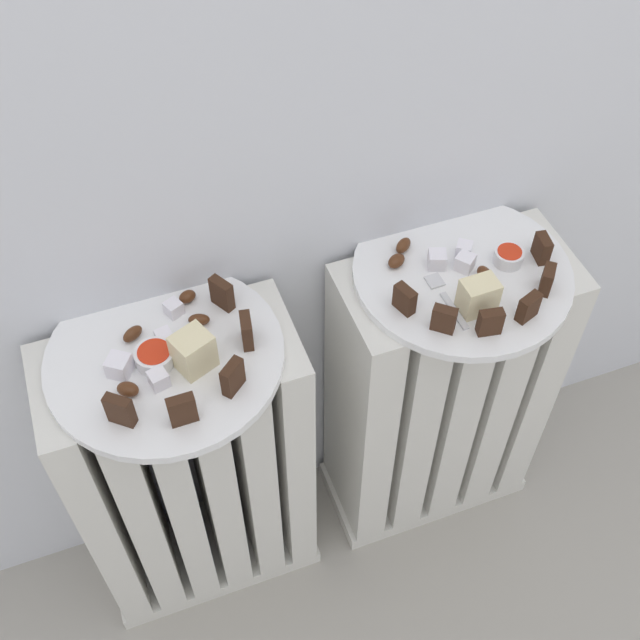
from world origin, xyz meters
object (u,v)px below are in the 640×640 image
radiator_right (437,397)px  plate_left (165,356)px  plate_right (462,273)px  jam_bowl_left (155,356)px  radiator_left (194,474)px  jam_bowl_right (509,256)px  fork (445,297)px

radiator_right → plate_left: bearing=180.0°
plate_right → jam_bowl_left: bearing=-178.8°
plate_right → radiator_left: bearing=-180.0°
plate_left → jam_bowl_right: bearing=-0.9°
radiator_left → radiator_right: bearing=-0.0°
radiator_right → plate_left: 0.48m
radiator_left → fork: (0.35, -0.03, 0.29)m
radiator_left → jam_bowl_right: jam_bowl_right is taller
radiator_left → jam_bowl_left: 0.30m
jam_bowl_left → fork: bearing=-4.2°
plate_right → fork: bearing=-140.5°
radiator_left → radiator_right: same height
plate_left → jam_bowl_right: jam_bowl_right is taller
radiator_right → fork: (-0.04, -0.03, 0.29)m
plate_right → jam_bowl_right: bearing=-6.9°
jam_bowl_left → radiator_left: bearing=37.2°
radiator_right → jam_bowl_left: (-0.40, -0.01, 0.30)m
plate_right → jam_bowl_left: 0.40m
plate_right → jam_bowl_left: size_ratio=6.06×
radiator_left → jam_bowl_left: (-0.01, -0.01, 0.30)m
jam_bowl_right → fork: size_ratio=0.40×
jam_bowl_left → fork: jam_bowl_left is taller
plate_left → fork: size_ratio=2.96×
plate_left → fork: fork is taller
radiator_left → plate_right: (0.39, 0.00, 0.29)m
fork → jam_bowl_right: bearing=15.0°
radiator_right → fork: 0.30m
radiator_right → jam_bowl_right: (0.06, -0.01, 0.30)m
radiator_left → jam_bowl_right: (0.45, -0.01, 0.30)m
radiator_right → plate_right: (0.00, 0.00, 0.29)m
jam_bowl_right → plate_left: bearing=179.1°
radiator_left → jam_bowl_right: bearing=-0.9°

